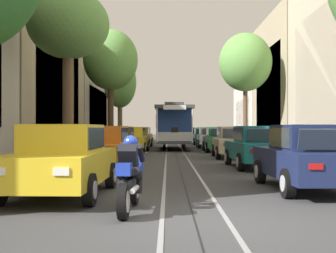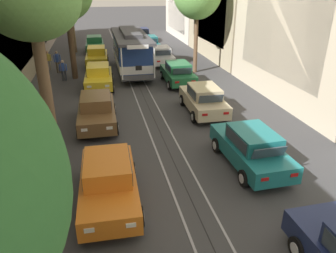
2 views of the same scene
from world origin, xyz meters
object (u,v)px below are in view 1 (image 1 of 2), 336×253
Objects in this scene: parked_car_teal_sixth_right at (205,136)px; pedestrian_crossing_far at (89,136)px; street_tree_kerb_left_mid at (113,60)px; pedestrian_on_left_pavement at (98,135)px; parked_car_yellow_fourth_left at (134,139)px; cable_car_trolley at (176,126)px; street_tree_kerb_left_second at (70,27)px; parked_car_yellow_near_left at (65,160)px; street_tree_kerb_left_fourth at (122,83)px; pedestrian_on_right_pavement at (101,137)px; parked_car_yellow_fifth_left at (141,137)px; parked_car_teal_second_right at (259,147)px; parked_car_green_fourth_right at (221,139)px; street_tree_kerb_right_second at (247,63)px; parked_car_white_fifth_right at (212,137)px; parked_car_brown_mid_left at (119,142)px; parked_car_beige_mid_right at (235,142)px; parked_car_orange_second_left at (105,148)px; parked_car_navy_far_right at (202,135)px; parked_car_green_sixth_left at (144,136)px; motorcycle_with_rider at (132,176)px; parked_car_navy_near_right at (311,157)px.

pedestrian_crossing_far reaches higher than parked_car_teal_sixth_right.
street_tree_kerb_left_mid reaches higher than pedestrian_on_left_pavement.
street_tree_kerb_left_mid is (-1.75, 2.82, 5.50)m from parked_car_yellow_fourth_left.
street_tree_kerb_left_second is at bearing -111.14° from cable_car_trolley.
pedestrian_crossing_far is (-3.95, 24.95, 0.09)m from parked_car_yellow_near_left.
pedestrian_crossing_far is at bearing -103.99° from street_tree_kerb_left_fourth.
parked_car_yellow_fourth_left is 2.85× the size of pedestrian_on_right_pavement.
parked_car_yellow_fifth_left is 0.54× the size of street_tree_kerb_left_fourth.
street_tree_kerb_left_fourth is (-7.86, 25.15, 4.92)m from parked_car_teal_second_right.
street_tree_kerb_right_second is (2.17, 2.96, 5.33)m from parked_car_green_fourth_right.
parked_car_yellow_fourth_left is 8.13m from parked_car_white_fifth_right.
street_tree_kerb_right_second is (8.00, 9.27, 5.33)m from parked_car_brown_mid_left.
street_tree_kerb_right_second reaches higher than pedestrian_crossing_far.
parked_car_beige_mid_right is at bearing -74.33° from cable_car_trolley.
parked_car_yellow_near_left is 1.00× the size of parked_car_yellow_fifth_left.
parked_car_white_fifth_right is 11.63m from street_tree_kerb_left_fourth.
cable_car_trolley reaches higher than parked_car_yellow_near_left.
parked_car_yellow_fifth_left is 5.62m from parked_car_white_fifth_right.
parked_car_orange_second_left is at bearing -80.09° from pedestrian_on_left_pavement.
parked_car_brown_mid_left is 0.54× the size of street_tree_kerb_left_fourth.
parked_car_teal_second_right is at bearing -89.95° from parked_car_navy_far_right.
parked_car_yellow_fourth_left and parked_car_beige_mid_right have the same top height.
street_tree_kerb_left_mid is at bearing 96.31° from parked_car_orange_second_left.
pedestrian_on_right_pavement is at bearing 119.74° from parked_car_teal_second_right.
parked_car_brown_mid_left is 0.56× the size of street_tree_kerb_left_second.
parked_car_navy_far_right is at bearing 64.57° from street_tree_kerb_left_mid.
parked_car_teal_sixth_right is at bearing -9.84° from parked_car_green_sixth_left.
parked_car_teal_second_right is at bearing -60.26° from pedestrian_on_right_pavement.
parked_car_yellow_near_left is at bearing -90.08° from parked_car_yellow_fifth_left.
parked_car_beige_mid_right is at bearing 51.81° from parked_car_orange_second_left.
street_tree_kerb_left_fourth is (-2.19, 13.11, 4.92)m from parked_car_yellow_fourth_left.
parked_car_brown_mid_left is 8.60m from parked_car_green_fourth_right.
pedestrian_crossing_far is (-9.62, 11.97, 0.09)m from parked_car_beige_mid_right.
parked_car_navy_far_right is 0.52× the size of street_tree_kerb_left_mid.
street_tree_kerb_right_second is at bearing -82.38° from parked_car_navy_far_right.
parked_car_yellow_near_left and parked_car_green_fourth_right have the same top height.
pedestrian_on_left_pavement is (-5.87, 0.65, -0.67)m from cable_car_trolley.
street_tree_kerb_left_fourth is 14.42m from street_tree_kerb_right_second.
street_tree_kerb_right_second is (7.73, 15.90, 5.33)m from parked_car_orange_second_left.
parked_car_yellow_fifth_left is 2.85× the size of pedestrian_on_right_pavement.
parked_car_orange_second_left is 1.01× the size of parked_car_green_sixth_left.
parked_car_teal_second_right is 2.84× the size of pedestrian_on_right_pavement.
parked_car_orange_second_left is 1.00× the size of parked_car_yellow_fifth_left.
parked_car_white_fifth_right is 0.48× the size of cable_car_trolley.
parked_car_navy_far_right is at bearing 81.37° from parked_car_yellow_near_left.
street_tree_kerb_left_mid is at bearing 98.05° from motorcycle_with_rider.
street_tree_kerb_right_second is 13.25m from pedestrian_crossing_far.
parked_car_teal_second_right is 30.43m from parked_car_navy_far_right.
parked_car_white_fifth_right is at bearing 90.41° from parked_car_navy_near_right.
parked_car_teal_sixth_right is 0.51× the size of street_tree_kerb_left_mid.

